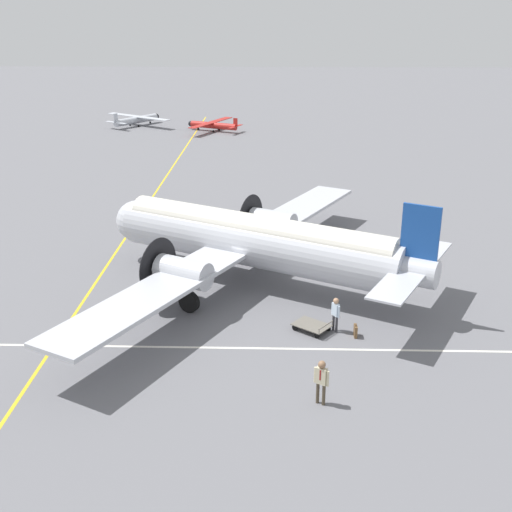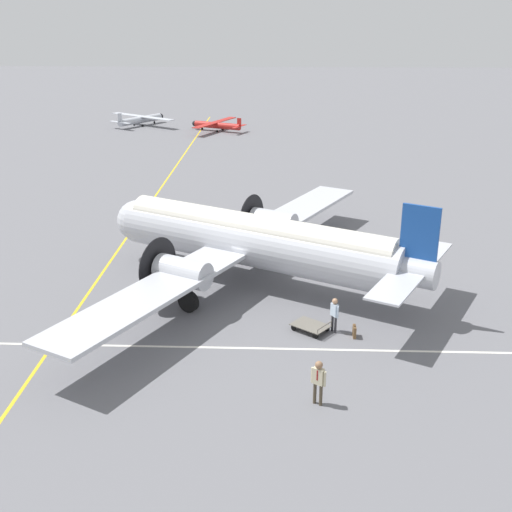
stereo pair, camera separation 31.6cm
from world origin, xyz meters
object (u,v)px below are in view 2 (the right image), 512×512
object	(u,v)px
light_aircraft_distant	(216,125)
light_aircraft_taxiing	(142,119)
passenger_boarding	(334,311)
baggage_cart	(311,326)
crew_foreground	(318,378)
airliner_main	(249,240)
suitcase_near_door	(354,331)

from	to	relation	value
light_aircraft_distant	light_aircraft_taxiing	bearing A→B (deg)	3.43
passenger_boarding	baggage_cart	size ratio (longest dim) A/B	0.84
baggage_cart	light_aircraft_taxiing	xyz separation A→B (m)	(57.59, 19.80, 0.57)
crew_foreground	light_aircraft_taxiing	size ratio (longest dim) A/B	0.20
airliner_main	light_aircraft_taxiing	world-z (taller)	airliner_main
airliner_main	light_aircraft_distant	distance (m)	48.57
crew_foreground	baggage_cart	world-z (taller)	crew_foreground
light_aircraft_distant	passenger_boarding	bearing A→B (deg)	125.57
crew_foreground	light_aircraft_distant	bearing A→B (deg)	-49.17
crew_foreground	baggage_cart	distance (m)	6.05
crew_foreground	passenger_boarding	xyz separation A→B (m)	(5.99, -1.06, -0.10)
crew_foreground	suitcase_near_door	distance (m)	5.89
light_aircraft_distant	airliner_main	bearing A→B (deg)	122.00
airliner_main	baggage_cart	bearing A→B (deg)	146.97
airliner_main	passenger_boarding	bearing A→B (deg)	154.65
airliner_main	passenger_boarding	xyz separation A→B (m)	(-5.61, -4.20, -1.48)
baggage_cart	passenger_boarding	bearing A→B (deg)	-142.61
suitcase_near_door	baggage_cart	xyz separation A→B (m)	(0.50, 1.98, -0.01)
airliner_main	light_aircraft_distant	world-z (taller)	airliner_main
passenger_boarding	baggage_cart	distance (m)	1.32
airliner_main	light_aircraft_distant	size ratio (longest dim) A/B	2.80
suitcase_near_door	light_aircraft_distant	bearing A→B (deg)	12.08
crew_foreground	light_aircraft_taxiing	world-z (taller)	light_aircraft_taxiing
baggage_cart	light_aircraft_distant	size ratio (longest dim) A/B	0.22
airliner_main	crew_foreground	world-z (taller)	airliner_main
passenger_boarding	suitcase_near_door	xyz separation A→B (m)	(-0.50, -0.90, -0.75)
airliner_main	suitcase_near_door	bearing A→B (deg)	157.69
airliner_main	light_aircraft_taxiing	bearing A→B (deg)	-44.38
passenger_boarding	light_aircraft_distant	xyz separation A→B (m)	(53.72, 10.70, -0.24)
light_aircraft_distant	light_aircraft_taxiing	xyz separation A→B (m)	(3.88, 10.18, 0.05)
suitcase_near_door	light_aircraft_taxiing	xyz separation A→B (m)	(58.10, 21.78, 0.56)
suitcase_near_door	light_aircraft_distant	size ratio (longest dim) A/B	0.07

